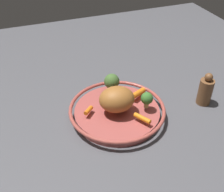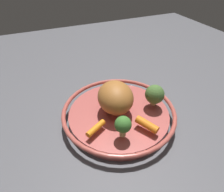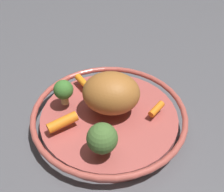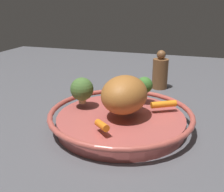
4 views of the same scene
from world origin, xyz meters
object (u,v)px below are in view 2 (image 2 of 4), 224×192
(roast_chicken_piece, at_px, (115,97))
(baby_carrot_center, at_px, (109,88))
(broccoli_floret_edge, at_px, (155,94))
(broccoli_floret_mid, at_px, (123,125))
(baby_carrot_back, at_px, (96,128))
(serving_bowl, at_px, (119,114))
(baby_carrot_left, at_px, (147,125))

(roast_chicken_piece, bearing_deg, baby_carrot_center, 78.78)
(baby_carrot_center, height_order, broccoli_floret_edge, broccoli_floret_edge)
(broccoli_floret_mid, bearing_deg, broccoli_floret_edge, 28.13)
(baby_carrot_center, relative_size, broccoli_floret_edge, 0.64)
(broccoli_floret_edge, bearing_deg, baby_carrot_back, -170.54)
(serving_bowl, bearing_deg, broccoli_floret_edge, -10.71)
(serving_bowl, relative_size, baby_carrot_back, 5.48)
(roast_chicken_piece, xyz_separation_m, baby_carrot_back, (-0.08, -0.06, -0.04))
(roast_chicken_piece, bearing_deg, broccoli_floret_edge, -12.38)
(baby_carrot_back, distance_m, baby_carrot_left, 0.14)
(baby_carrot_back, bearing_deg, broccoli_floret_mid, -36.62)
(serving_bowl, relative_size, baby_carrot_center, 8.15)
(serving_bowl, bearing_deg, baby_carrot_back, -149.76)
(baby_carrot_left, bearing_deg, broccoli_floret_edge, 47.40)
(roast_chicken_piece, bearing_deg, baby_carrot_back, -144.56)
(baby_carrot_back, height_order, baby_carrot_center, same)
(baby_carrot_back, height_order, baby_carrot_left, baby_carrot_left)
(baby_carrot_back, distance_m, broccoli_floret_edge, 0.21)
(broccoli_floret_mid, distance_m, broccoli_floret_edge, 0.16)
(serving_bowl, distance_m, roast_chicken_piece, 0.07)
(baby_carrot_left, bearing_deg, baby_carrot_center, 97.48)
(baby_carrot_back, xyz_separation_m, broccoli_floret_edge, (0.20, 0.03, 0.03))
(baby_carrot_center, bearing_deg, baby_carrot_left, -82.52)
(serving_bowl, distance_m, baby_carrot_back, 0.11)
(baby_carrot_center, height_order, baby_carrot_left, baby_carrot_left)
(roast_chicken_piece, xyz_separation_m, broccoli_floret_edge, (0.12, -0.03, -0.01))
(baby_carrot_back, height_order, broccoli_floret_edge, broccoli_floret_edge)
(baby_carrot_center, bearing_deg, broccoli_floret_mid, -102.65)
(baby_carrot_center, bearing_deg, broccoli_floret_edge, -51.31)
(baby_carrot_center, xyz_separation_m, broccoli_floret_edge, (0.10, -0.12, 0.03))
(baby_carrot_left, xyz_separation_m, broccoli_floret_mid, (-0.07, 0.00, 0.03))
(roast_chicken_piece, height_order, baby_carrot_center, roast_chicken_piece)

